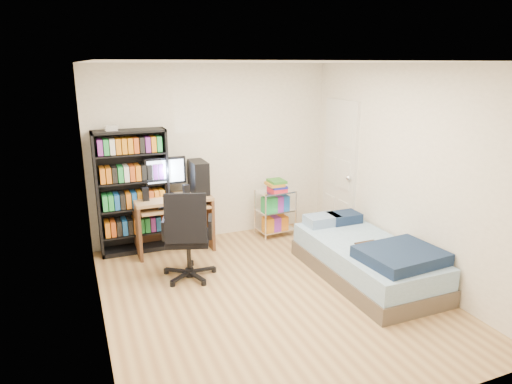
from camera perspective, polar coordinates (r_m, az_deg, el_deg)
name	(u,v)px	position (r m, az deg, el deg)	size (l,w,h in m)	color
room	(270,186)	(4.76, 1.73, 0.71)	(3.58, 4.08, 2.58)	tan
media_shelf	(133,191)	(6.29, -15.15, 0.17)	(0.94, 0.31, 1.74)	black
computer_desk	(179,200)	(6.32, -9.61, -0.98)	(1.02, 0.59, 1.28)	#A57C54
office_chair	(188,251)	(5.49, -8.46, -7.29)	(0.83, 0.83, 1.10)	black
wire_cart	(275,200)	(6.73, 2.44, -0.94)	(0.55, 0.41, 0.85)	white
bed	(367,259)	(5.63, 13.71, -8.14)	(0.98, 1.97, 0.56)	brown
door	(340,169)	(6.78, 10.43, 2.81)	(0.12, 0.80, 2.00)	silver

